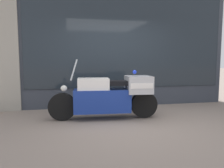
# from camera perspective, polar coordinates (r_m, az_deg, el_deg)

# --- Properties ---
(ground_plane) EXTENTS (60.00, 60.00, 0.00)m
(ground_plane) POSITION_cam_1_polar(r_m,az_deg,el_deg) (4.56, 4.96, -10.46)
(ground_plane) COLOR gray
(shop_building) EXTENTS (6.83, 0.55, 3.96)m
(shop_building) POSITION_cam_1_polar(r_m,az_deg,el_deg) (6.27, -4.23, 12.38)
(shop_building) COLOR #333842
(shop_building) RESTS_ON ground
(window_display) EXTENTS (5.42, 0.30, 1.97)m
(window_display) POSITION_cam_1_polar(r_m,az_deg,el_deg) (6.49, 3.35, -1.25)
(window_display) COLOR slate
(window_display) RESTS_ON ground
(paramedic_motorcycle) EXTENTS (2.43, 0.67, 1.33)m
(paramedic_motorcycle) POSITION_cam_1_polar(r_m,az_deg,el_deg) (4.86, -0.49, -2.78)
(paramedic_motorcycle) COLOR black
(paramedic_motorcycle) RESTS_ON ground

